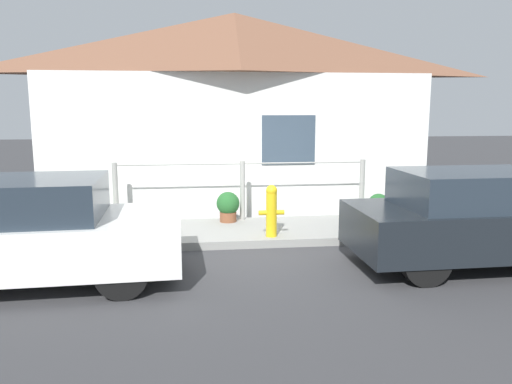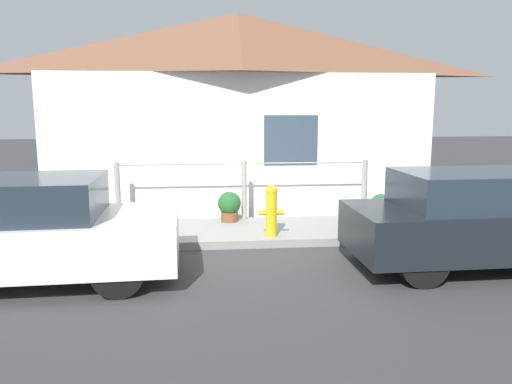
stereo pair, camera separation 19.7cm
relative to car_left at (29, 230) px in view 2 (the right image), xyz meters
The scene contains 10 objects.
ground_plane 3.39m from the car_left, 22.43° to the left, with size 60.00×60.00×0.00m, color #38383A.
sidewalk 3.79m from the car_left, 34.97° to the left, with size 24.00×1.76×0.14m.
house 6.02m from the car_left, 55.20° to the left, with size 8.41×2.23×4.31m.
fence 4.20m from the car_left, 43.14° to the left, with size 4.90×0.10×1.15m.
car_left is the anchor object (origin of this frame).
car_right 6.23m from the car_left, ahead, with size 3.79×1.68×1.41m.
fire_hydrant 3.75m from the car_left, 23.92° to the left, with size 0.43×0.19×0.89m.
potted_plant_near_hydrant 3.89m from the car_left, 44.44° to the left, with size 0.44×0.44×0.58m.
potted_plant_by_fence 2.54m from the car_left, 80.03° to the left, with size 0.34×0.34×0.48m.
potted_plant_corner 6.26m from the car_left, 24.12° to the left, with size 0.41×0.41×0.51m.
Camera 2 is at (-0.71, -7.92, 2.31)m, focal length 35.00 mm.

